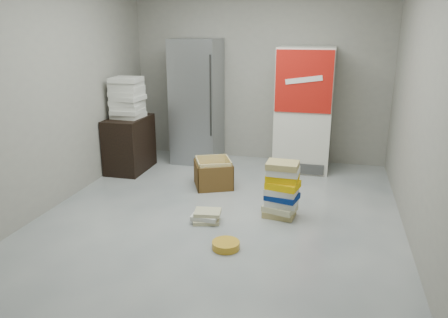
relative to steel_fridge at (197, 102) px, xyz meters
name	(u,v)px	position (x,y,z in m)	size (l,w,h in m)	color
ground	(218,220)	(0.90, -2.13, -0.95)	(5.00, 5.00, 0.00)	#B2B3AE
room_shell	(217,56)	(0.90, -2.13, 0.85)	(4.04, 5.04, 2.82)	gray
steel_fridge	(197,102)	(0.00, 0.00, 0.00)	(0.70, 0.72, 1.90)	#A3A6AB
coke_cooler	(304,109)	(1.65, -0.01, -0.05)	(0.80, 0.73, 1.80)	silver
wood_shelf	(130,144)	(-0.83, -0.73, -0.55)	(0.50, 0.80, 0.80)	black
supply_box_stack	(127,98)	(-0.82, -0.73, 0.14)	(0.44, 0.45, 0.58)	silver
phonebook_stack_main	(282,190)	(1.57, -1.86, -0.63)	(0.42, 0.36, 0.65)	tan
phonebook_stack_side	(206,216)	(0.79, -2.21, -0.89)	(0.34, 0.29, 0.13)	#BFB88C
cardboard_box	(213,175)	(0.57, -1.11, -0.79)	(0.63, 0.63, 0.38)	gold
bucket_lid	(226,245)	(1.15, -2.74, -0.91)	(0.27, 0.27, 0.07)	gold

